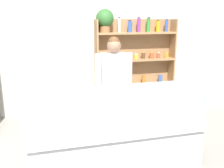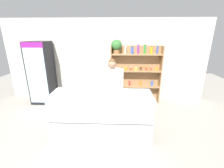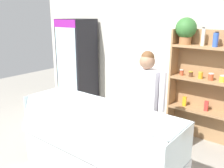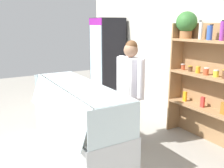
# 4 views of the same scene
# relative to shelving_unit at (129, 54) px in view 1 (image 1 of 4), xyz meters

# --- Properties ---
(ground_plane) EXTENTS (12.00, 12.00, 0.00)m
(ground_plane) POSITION_rel_shelving_unit_xyz_m (-0.88, -1.91, -1.20)
(ground_plane) COLOR gray
(back_wall) EXTENTS (6.80, 0.10, 2.70)m
(back_wall) POSITION_rel_shelving_unit_xyz_m (-0.88, 0.30, 0.15)
(back_wall) COLOR beige
(back_wall) RESTS_ON ground
(shelving_unit) EXTENTS (1.62, 0.33, 2.05)m
(shelving_unit) POSITION_rel_shelving_unit_xyz_m (0.00, 0.00, 0.00)
(shelving_unit) COLOR #9E754C
(shelving_unit) RESTS_ON ground
(deli_display_case) EXTENTS (2.17, 0.77, 1.01)m
(deli_display_case) POSITION_rel_shelving_unit_xyz_m (-0.80, -1.85, -0.89)
(deli_display_case) COLOR silver
(deli_display_case) RESTS_ON ground
(shop_clerk) EXTENTS (0.59, 0.25, 1.62)m
(shop_clerk) POSITION_rel_shelving_unit_xyz_m (-0.59, -1.06, -0.25)
(shop_clerk) COLOR #383D51
(shop_clerk) RESTS_ON ground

